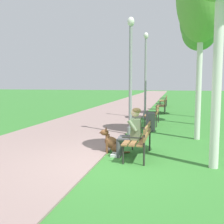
{
  "coord_description": "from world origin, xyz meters",
  "views": [
    {
      "loc": [
        1.39,
        -5.83,
        1.87
      ],
      "look_at": [
        -0.63,
        2.81,
        0.9
      ],
      "focal_mm": 43.4,
      "sensor_mm": 36.0,
      "label": 1
    }
  ],
  "objects_px": {
    "park_bench_mid": "(153,113)",
    "person_seated_on_near_bench": "(131,130)",
    "lamp_post_near": "(130,75)",
    "park_bench_near": "(140,137)",
    "park_bench_far": "(162,105)",
    "birch_tree_fourth": "(199,32)",
    "birch_tree_third": "(200,21)",
    "park_bench_furthest": "(164,100)",
    "lamp_post_mid": "(145,75)",
    "dog_brown": "(113,144)",
    "litter_bin": "(151,122)"
  },
  "relations": [
    {
      "from": "park_bench_furthest",
      "to": "birch_tree_fourth",
      "type": "bearing_deg",
      "value": -72.37
    },
    {
      "from": "birch_tree_third",
      "to": "birch_tree_fourth",
      "type": "xyz_separation_m",
      "value": [
        0.19,
        2.8,
        0.02
      ]
    },
    {
      "from": "park_bench_furthest",
      "to": "litter_bin",
      "type": "bearing_deg",
      "value": -90.27
    },
    {
      "from": "park_bench_far",
      "to": "park_bench_mid",
      "type": "bearing_deg",
      "value": -91.65
    },
    {
      "from": "park_bench_far",
      "to": "lamp_post_mid",
      "type": "bearing_deg",
      "value": -104.15
    },
    {
      "from": "park_bench_far",
      "to": "lamp_post_near",
      "type": "xyz_separation_m",
      "value": [
        -0.74,
        -7.52,
        1.6
      ]
    },
    {
      "from": "park_bench_near",
      "to": "litter_bin",
      "type": "relative_size",
      "value": 2.14
    },
    {
      "from": "park_bench_furthest",
      "to": "lamp_post_mid",
      "type": "distance_m",
      "value": 7.91
    },
    {
      "from": "dog_brown",
      "to": "birch_tree_third",
      "type": "height_order",
      "value": "birch_tree_third"
    },
    {
      "from": "person_seated_on_near_bench",
      "to": "dog_brown",
      "type": "distance_m",
      "value": 0.72
    },
    {
      "from": "lamp_post_mid",
      "to": "litter_bin",
      "type": "distance_m",
      "value": 4.1
    },
    {
      "from": "lamp_post_mid",
      "to": "birch_tree_third",
      "type": "bearing_deg",
      "value": -30.33
    },
    {
      "from": "lamp_post_near",
      "to": "birch_tree_fourth",
      "type": "xyz_separation_m",
      "value": [
        2.69,
        5.99,
        2.42
      ]
    },
    {
      "from": "park_bench_near",
      "to": "litter_bin",
      "type": "distance_m",
      "value": 3.8
    },
    {
      "from": "park_bench_furthest",
      "to": "person_seated_on_near_bench",
      "type": "height_order",
      "value": "person_seated_on_near_bench"
    },
    {
      "from": "park_bench_near",
      "to": "birch_tree_fourth",
      "type": "bearing_deg",
      "value": 77.12
    },
    {
      "from": "park_bench_near",
      "to": "person_seated_on_near_bench",
      "type": "distance_m",
      "value": 0.27
    },
    {
      "from": "park_bench_near",
      "to": "park_bench_far",
      "type": "distance_m",
      "value": 10.24
    },
    {
      "from": "park_bench_furthest",
      "to": "litter_bin",
      "type": "height_order",
      "value": "park_bench_furthest"
    },
    {
      "from": "park_bench_furthest",
      "to": "lamp_post_near",
      "type": "distance_m",
      "value": 12.45
    },
    {
      "from": "park_bench_far",
      "to": "birch_tree_fourth",
      "type": "bearing_deg",
      "value": -38.13
    },
    {
      "from": "person_seated_on_near_bench",
      "to": "birch_tree_fourth",
      "type": "relative_size",
      "value": 0.22
    },
    {
      "from": "park_bench_near",
      "to": "birch_tree_fourth",
      "type": "distance_m",
      "value": 9.8
    },
    {
      "from": "park_bench_mid",
      "to": "person_seated_on_near_bench",
      "type": "distance_m",
      "value": 5.48
    },
    {
      "from": "birch_tree_third",
      "to": "lamp_post_near",
      "type": "bearing_deg",
      "value": -128.05
    },
    {
      "from": "park_bench_furthest",
      "to": "birch_tree_fourth",
      "type": "distance_m",
      "value": 7.77
    },
    {
      "from": "person_seated_on_near_bench",
      "to": "dog_brown",
      "type": "xyz_separation_m",
      "value": [
        -0.52,
        0.27,
        -0.42
      ]
    },
    {
      "from": "litter_bin",
      "to": "lamp_post_near",
      "type": "bearing_deg",
      "value": -120.15
    },
    {
      "from": "litter_bin",
      "to": "person_seated_on_near_bench",
      "type": "bearing_deg",
      "value": -91.95
    },
    {
      "from": "person_seated_on_near_bench",
      "to": "lamp_post_near",
      "type": "distance_m",
      "value": 3.17
    },
    {
      "from": "lamp_post_near",
      "to": "birch_tree_fourth",
      "type": "height_order",
      "value": "birch_tree_fourth"
    },
    {
      "from": "lamp_post_mid",
      "to": "person_seated_on_near_bench",
      "type": "bearing_deg",
      "value": -86.34
    },
    {
      "from": "park_bench_near",
      "to": "birch_tree_third",
      "type": "relative_size",
      "value": 0.26
    },
    {
      "from": "birch_tree_fourth",
      "to": "litter_bin",
      "type": "height_order",
      "value": "birch_tree_fourth"
    },
    {
      "from": "park_bench_near",
      "to": "lamp_post_mid",
      "type": "distance_m",
      "value": 7.6
    },
    {
      "from": "lamp_post_mid",
      "to": "birch_tree_third",
      "type": "height_order",
      "value": "birch_tree_third"
    },
    {
      "from": "dog_brown",
      "to": "birch_tree_fourth",
      "type": "bearing_deg",
      "value": 72.25
    },
    {
      "from": "dog_brown",
      "to": "lamp_post_near",
      "type": "bearing_deg",
      "value": 89.28
    },
    {
      "from": "park_bench_near",
      "to": "birch_tree_third",
      "type": "distance_m",
      "value": 7.37
    },
    {
      "from": "lamp_post_near",
      "to": "lamp_post_mid",
      "type": "height_order",
      "value": "lamp_post_mid"
    },
    {
      "from": "birch_tree_third",
      "to": "park_bench_far",
      "type": "bearing_deg",
      "value": 112.13
    },
    {
      "from": "park_bench_near",
      "to": "dog_brown",
      "type": "relative_size",
      "value": 1.82
    },
    {
      "from": "lamp_post_near",
      "to": "lamp_post_mid",
      "type": "bearing_deg",
      "value": 89.81
    },
    {
      "from": "birch_tree_fourth",
      "to": "litter_bin",
      "type": "bearing_deg",
      "value": -112.79
    },
    {
      "from": "lamp_post_near",
      "to": "birch_tree_fourth",
      "type": "relative_size",
      "value": 0.73
    },
    {
      "from": "park_bench_near",
      "to": "birch_tree_third",
      "type": "bearing_deg",
      "value": 73.05
    },
    {
      "from": "birch_tree_third",
      "to": "park_bench_mid",
      "type": "bearing_deg",
      "value": -165.11
    },
    {
      "from": "park_bench_near",
      "to": "birch_tree_fourth",
      "type": "height_order",
      "value": "birch_tree_fourth"
    },
    {
      "from": "lamp_post_mid",
      "to": "birch_tree_third",
      "type": "relative_size",
      "value": 0.76
    },
    {
      "from": "park_bench_far",
      "to": "park_bench_furthest",
      "type": "relative_size",
      "value": 1.0
    }
  ]
}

